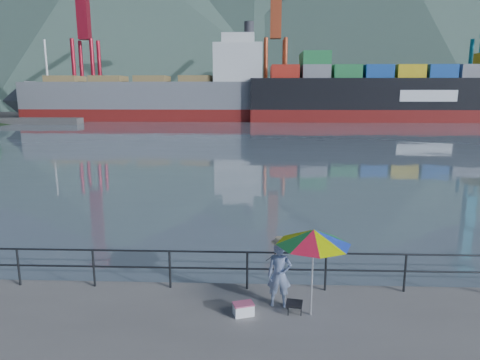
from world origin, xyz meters
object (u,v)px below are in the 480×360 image
Objects in this scene: beach_umbrella at (314,237)px; bulk_carrier at (166,97)px; fisherman at (279,275)px; cooler_bag at (243,310)px; container_ship at (427,89)px.

bulk_carrier is (-18.85, 74.54, 2.28)m from beach_umbrella.
fisherman is 1.37m from beach_umbrella.
bulk_carrier is at bearing 85.09° from cooler_bag.
beach_umbrella is at bearing -15.54° from cooler_bag.
beach_umbrella reaches higher than fisherman.
fisherman is at bearing 12.20° from cooler_bag.
container_ship reaches higher than bulk_carrier.
container_ship is at bearing 69.27° from fisherman.
container_ship is (49.54, -0.36, 1.66)m from bulk_carrier.
bulk_carrier is 49.57m from container_ship.
beach_umbrella is 2.32m from cooler_bag.
beach_umbrella is at bearing -112.47° from container_ship.
cooler_bag is at bearing -113.47° from container_ship.
fisherman is 76.38m from bulk_carrier.
beach_umbrella reaches higher than cooler_bag.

